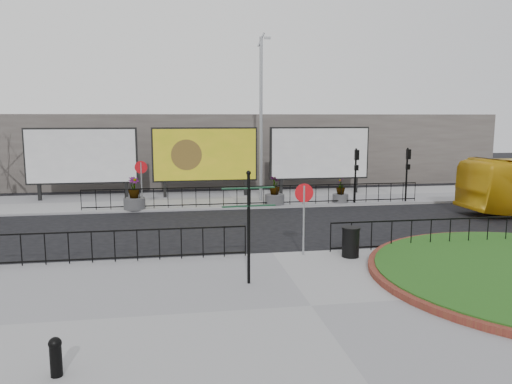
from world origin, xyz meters
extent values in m
plane|color=black|center=(0.00, 0.00, 0.00)|extent=(90.00, 90.00, 0.00)
cube|color=gray|center=(0.00, -5.00, 0.06)|extent=(30.00, 10.00, 0.12)
cube|color=gray|center=(0.00, 12.00, 0.06)|extent=(44.00, 6.00, 0.12)
cylinder|color=gray|center=(-5.00, 9.40, 1.32)|extent=(0.07, 0.07, 2.40)
cylinder|color=#B00B12|center=(-5.00, 9.40, 2.27)|extent=(0.64, 0.03, 0.64)
cylinder|color=white|center=(-5.00, 9.42, 2.27)|extent=(0.50, 0.03, 0.50)
cylinder|color=gray|center=(1.00, -0.40, 1.32)|extent=(0.07, 0.07, 2.40)
cylinder|color=#B00B12|center=(1.00, -0.40, 2.27)|extent=(0.64, 0.03, 0.64)
cylinder|color=white|center=(1.00, -0.38, 2.27)|extent=(0.50, 0.03, 0.50)
cube|color=black|center=(-10.90, 13.00, 0.62)|extent=(0.18, 0.18, 1.00)
cube|color=black|center=(-6.10, 13.00, 0.62)|extent=(0.18, 0.18, 1.00)
cube|color=black|center=(-8.50, 13.00, 2.62)|extent=(6.20, 0.25, 3.20)
cube|color=silver|center=(-8.50, 12.84, 2.62)|extent=(6.00, 0.06, 3.00)
cube|color=black|center=(-3.90, 13.00, 0.62)|extent=(0.18, 0.18, 1.00)
cube|color=black|center=(0.90, 13.00, 0.62)|extent=(0.18, 0.18, 1.00)
cube|color=black|center=(-1.50, 13.00, 2.62)|extent=(6.20, 0.25, 3.20)
cube|color=gold|center=(-1.50, 12.84, 2.62)|extent=(6.00, 0.06, 3.00)
cube|color=black|center=(3.10, 13.00, 0.62)|extent=(0.18, 0.18, 1.00)
cube|color=black|center=(7.90, 13.00, 0.62)|extent=(0.18, 0.18, 1.00)
cube|color=black|center=(5.50, 13.00, 2.62)|extent=(6.20, 0.25, 3.20)
cube|color=silver|center=(5.50, 12.84, 2.62)|extent=(6.00, 0.06, 3.00)
cylinder|color=gray|center=(1.50, 11.00, 4.62)|extent=(0.18, 0.18, 9.00)
cylinder|color=gray|center=(1.50, 11.00, 8.97)|extent=(0.43, 0.10, 0.77)
cube|color=gray|center=(1.85, 11.00, 9.07)|extent=(0.35, 0.15, 0.12)
cylinder|color=black|center=(6.50, 9.40, 1.62)|extent=(0.10, 0.10, 3.00)
cube|color=black|center=(6.50, 9.28, 2.77)|extent=(0.22, 0.18, 0.55)
cube|color=black|center=(6.50, 9.28, 2.07)|extent=(0.20, 0.16, 0.30)
cylinder|color=black|center=(9.50, 9.40, 1.62)|extent=(0.10, 0.10, 3.00)
cube|color=black|center=(9.50, 9.28, 2.77)|extent=(0.22, 0.18, 0.55)
cube|color=black|center=(9.50, 9.28, 2.07)|extent=(0.20, 0.16, 0.30)
cube|color=#615A54|center=(0.00, 22.00, 2.50)|extent=(40.00, 10.00, 5.00)
cylinder|color=black|center=(-1.29, -3.05, 1.68)|extent=(0.09, 0.09, 3.11)
sphere|color=black|center=(-1.29, -3.05, 3.28)|extent=(0.14, 0.14, 0.14)
cube|color=#0E331D|center=(-1.68, -3.05, 2.86)|extent=(0.73, 0.14, 0.03)
cube|color=#0E331D|center=(-0.91, -2.99, 2.86)|extent=(0.74, 0.24, 0.03)
cube|color=#0E331D|center=(-1.68, -3.09, 2.36)|extent=(0.74, 0.21, 0.03)
cube|color=#0E331D|center=(-0.90, -3.05, 2.36)|extent=(0.73, 0.14, 0.03)
cylinder|color=black|center=(-5.52, -7.57, 0.42)|extent=(0.22, 0.22, 0.60)
sphere|color=black|center=(-5.52, -7.57, 0.75)|extent=(0.24, 0.24, 0.24)
cylinder|color=black|center=(2.51, -0.92, 0.60)|extent=(0.58, 0.58, 0.96)
cylinder|color=black|center=(2.51, -0.92, 1.11)|extent=(0.62, 0.62, 0.06)
cylinder|color=#4C4C4F|center=(-5.39, 9.40, 0.41)|extent=(1.10, 1.10, 0.57)
imported|color=#1D4512|center=(-5.39, 9.40, 1.24)|extent=(0.83, 0.83, 1.08)
cylinder|color=#4C4C4F|center=(2.00, 9.53, 0.40)|extent=(1.06, 1.06, 0.55)
imported|color=#1D4512|center=(2.00, 9.53, 1.17)|extent=(0.78, 0.78, 1.00)
cylinder|color=#4C4C4F|center=(5.75, 9.64, 0.35)|extent=(0.87, 0.87, 0.45)
imported|color=#1D4512|center=(5.75, 9.64, 1.02)|extent=(0.66, 0.66, 0.89)
camera|label=1|loc=(-3.30, -16.57, 4.81)|focal=35.00mm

